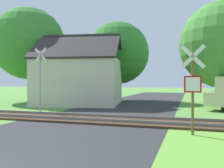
# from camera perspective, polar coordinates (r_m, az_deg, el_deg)

# --- Properties ---
(road_asphalt) EXTENTS (7.23, 80.00, 0.01)m
(road_asphalt) POSITION_cam_1_polar(r_m,az_deg,el_deg) (7.08, -23.17, -15.20)
(road_asphalt) COLOR #2D2D30
(road_asphalt) RESTS_ON ground
(rail_track) EXTENTS (60.00, 2.60, 0.22)m
(rail_track) POSITION_cam_1_polar(r_m,az_deg,el_deg) (12.51, -3.60, -8.04)
(rail_track) COLOR #422D1E
(rail_track) RESTS_ON ground
(stop_sign_near) EXTENTS (0.88, 0.15, 3.25)m
(stop_sign_near) POSITION_cam_1_polar(r_m,az_deg,el_deg) (9.39, 17.97, -0.18)
(stop_sign_near) COLOR brown
(stop_sign_near) RESTS_ON ground
(crossing_sign_far) EXTENTS (0.88, 0.16, 3.99)m
(crossing_sign_far) POSITION_cam_1_polar(r_m,az_deg,el_deg) (15.72, -16.10, 1.81)
(crossing_sign_far) COLOR #9E9EA5
(crossing_sign_far) RESTS_ON ground
(house) EXTENTS (8.01, 7.90, 6.00)m
(house) POSITION_cam_1_polar(r_m,az_deg,el_deg) (21.65, -7.24, 0.88)
(house) COLOR beige
(house) RESTS_ON ground
(tree_left) EXTENTS (7.02, 7.02, 9.18)m
(tree_left) POSITION_cam_1_polar(r_m,az_deg,el_deg) (26.02, -18.46, 8.75)
(tree_left) COLOR #513823
(tree_left) RESTS_ON ground
(tree_center) EXTENTS (6.37, 6.37, 8.06)m
(tree_center) POSITION_cam_1_polar(r_m,az_deg,el_deg) (25.82, 1.37, 7.08)
(tree_center) COLOR #513823
(tree_center) RESTS_ON ground
(tree_right) EXTENTS (6.43, 6.43, 7.88)m
(tree_right) POSITION_cam_1_polar(r_m,az_deg,el_deg) (20.31, 24.22, 8.24)
(tree_right) COLOR #513823
(tree_right) RESTS_ON ground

